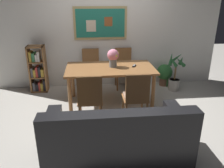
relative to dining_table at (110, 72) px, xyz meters
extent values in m
plane|color=#B7B2A8|center=(0.01, -0.48, -0.66)|extent=(12.00, 12.00, 0.00)
cube|color=silver|center=(0.01, 1.07, 0.64)|extent=(5.20, 0.10, 2.60)
cube|color=tan|center=(-0.12, 1.01, 0.80)|extent=(1.18, 0.02, 0.71)
cube|color=#1E7260|center=(-0.12, 0.99, 0.80)|extent=(1.08, 0.01, 0.61)
cube|color=beige|center=(-0.33, 0.99, 0.75)|extent=(0.21, 0.00, 0.25)
cube|color=brown|center=(0.05, 0.99, 0.83)|extent=(0.18, 0.00, 0.20)
cube|color=brown|center=(0.00, 0.00, 0.07)|extent=(1.68, 0.94, 0.04)
cylinder|color=brown|center=(-0.76, -0.39, -0.31)|extent=(0.07, 0.07, 0.71)
cylinder|color=brown|center=(0.76, -0.39, -0.31)|extent=(0.07, 0.07, 0.71)
cylinder|color=brown|center=(-0.76, 0.39, -0.31)|extent=(0.07, 0.07, 0.71)
cylinder|color=brown|center=(0.76, 0.39, -0.31)|extent=(0.07, 0.07, 0.71)
cube|color=brown|center=(0.34, -0.76, -0.22)|extent=(0.40, 0.40, 0.03)
cube|color=#997A66|center=(0.34, -0.76, -0.20)|extent=(0.36, 0.36, 0.03)
cylinder|color=brown|center=(0.17, -0.93, -0.45)|extent=(0.04, 0.04, 0.42)
cylinder|color=brown|center=(0.51, -0.93, -0.45)|extent=(0.04, 0.04, 0.42)
cylinder|color=brown|center=(0.17, -0.59, -0.45)|extent=(0.04, 0.04, 0.42)
cylinder|color=brown|center=(0.51, -0.59, -0.45)|extent=(0.04, 0.04, 0.42)
cube|color=brown|center=(0.34, -0.94, 0.02)|extent=(0.38, 0.04, 0.46)
cube|color=brown|center=(0.34, -0.94, 0.22)|extent=(0.38, 0.05, 0.06)
cube|color=brown|center=(-0.40, -0.77, -0.22)|extent=(0.40, 0.40, 0.03)
cube|color=#997A66|center=(-0.40, -0.77, -0.20)|extent=(0.36, 0.36, 0.03)
cylinder|color=brown|center=(-0.57, -0.94, -0.45)|extent=(0.04, 0.04, 0.42)
cylinder|color=brown|center=(-0.23, -0.94, -0.45)|extent=(0.04, 0.04, 0.42)
cylinder|color=brown|center=(-0.57, -0.60, -0.45)|extent=(0.04, 0.04, 0.42)
cylinder|color=brown|center=(-0.23, -0.60, -0.45)|extent=(0.04, 0.04, 0.42)
cube|color=brown|center=(-0.40, -0.95, 0.02)|extent=(0.38, 0.04, 0.46)
cube|color=brown|center=(-0.40, -0.95, 0.22)|extent=(0.38, 0.05, 0.06)
cube|color=brown|center=(-0.37, 0.77, -0.22)|extent=(0.40, 0.40, 0.03)
cube|color=#997A66|center=(-0.37, 0.77, -0.20)|extent=(0.36, 0.36, 0.03)
cylinder|color=brown|center=(-0.20, 0.94, -0.45)|extent=(0.04, 0.04, 0.42)
cylinder|color=brown|center=(-0.54, 0.94, -0.45)|extent=(0.04, 0.04, 0.42)
cylinder|color=brown|center=(-0.20, 0.60, -0.45)|extent=(0.04, 0.04, 0.42)
cylinder|color=brown|center=(-0.54, 0.60, -0.45)|extent=(0.04, 0.04, 0.42)
cube|color=brown|center=(-0.37, 0.95, 0.02)|extent=(0.38, 0.04, 0.46)
cube|color=brown|center=(-0.37, 0.95, 0.22)|extent=(0.38, 0.05, 0.06)
cube|color=brown|center=(0.39, 0.77, -0.22)|extent=(0.40, 0.40, 0.03)
cube|color=#997A66|center=(0.39, 0.77, -0.20)|extent=(0.36, 0.36, 0.03)
cylinder|color=brown|center=(0.56, 0.94, -0.45)|extent=(0.04, 0.04, 0.42)
cylinder|color=brown|center=(0.22, 0.94, -0.45)|extent=(0.04, 0.04, 0.42)
cylinder|color=brown|center=(0.56, 0.60, -0.45)|extent=(0.04, 0.04, 0.42)
cylinder|color=brown|center=(0.22, 0.60, -0.45)|extent=(0.04, 0.04, 0.42)
cube|color=brown|center=(0.39, 0.95, 0.02)|extent=(0.38, 0.04, 0.46)
cube|color=brown|center=(0.39, 0.95, 0.22)|extent=(0.38, 0.05, 0.06)
cube|color=black|center=(-0.07, -1.65, -0.46)|extent=(1.80, 0.84, 0.40)
cube|color=black|center=(-0.07, -1.97, -0.04)|extent=(1.80, 0.20, 0.44)
cube|color=black|center=(-0.88, -1.65, -0.15)|extent=(0.18, 0.80, 0.22)
cube|color=black|center=(0.74, -1.65, -0.15)|extent=(0.18, 0.80, 0.22)
cube|color=#B78C33|center=(-0.52, -1.83, -0.10)|extent=(0.32, 0.16, 0.33)
cube|color=#334C72|center=(-0.07, -1.83, -0.10)|extent=(0.32, 0.16, 0.33)
cube|color=brown|center=(-1.70, 0.78, -0.14)|extent=(0.03, 0.28, 1.03)
cube|color=brown|center=(-1.37, 0.78, -0.14)|extent=(0.03, 0.28, 1.03)
cube|color=brown|center=(-1.53, 0.78, -0.65)|extent=(0.36, 0.28, 0.03)
cube|color=brown|center=(-1.53, 0.78, 0.36)|extent=(0.36, 0.28, 0.03)
cube|color=brown|center=(-1.53, 0.78, -0.32)|extent=(0.30, 0.28, 0.02)
cube|color=brown|center=(-1.53, 0.78, 0.03)|extent=(0.30, 0.28, 0.02)
cube|color=#595960|center=(-1.65, 0.78, -0.53)|extent=(0.05, 0.22, 0.19)
cube|color=black|center=(-1.58, 0.78, -0.55)|extent=(0.06, 0.22, 0.16)
cube|color=#B2332D|center=(-1.52, 0.78, -0.53)|extent=(0.04, 0.22, 0.20)
cube|color=gold|center=(-1.47, 0.78, -0.54)|extent=(0.05, 0.22, 0.18)
cube|color=black|center=(-1.41, 0.78, -0.51)|extent=(0.05, 0.22, 0.24)
cube|color=#595960|center=(-1.65, 0.78, -0.20)|extent=(0.04, 0.22, 0.21)
cube|color=gold|center=(-1.60, 0.78, -0.22)|extent=(0.05, 0.22, 0.17)
cube|color=#B2332D|center=(-1.55, 0.78, -0.19)|extent=(0.04, 0.22, 0.23)
cube|color=black|center=(-1.49, 0.78, -0.19)|extent=(0.05, 0.22, 0.22)
cube|color=gold|center=(-1.43, 0.78, -0.22)|extent=(0.06, 0.22, 0.17)
cube|color=gold|center=(-1.64, 0.78, 0.15)|extent=(0.05, 0.22, 0.22)
cube|color=#337247|center=(-1.58, 0.78, 0.13)|extent=(0.06, 0.22, 0.19)
cube|color=beige|center=(-1.52, 0.78, 0.12)|extent=(0.04, 0.22, 0.16)
cube|color=beige|center=(-1.47, 0.78, 0.15)|extent=(0.05, 0.22, 0.22)
cylinder|color=brown|center=(1.38, 0.84, -0.57)|extent=(0.21, 0.21, 0.18)
cylinder|color=#332319|center=(1.38, 0.84, -0.49)|extent=(0.19, 0.19, 0.02)
sphere|color=#2D6B33|center=(1.38, 0.84, -0.33)|extent=(0.37, 0.37, 0.37)
cylinder|color=#2D6B33|center=(1.42, 0.72, -0.56)|extent=(0.03, 0.03, 0.25)
cylinder|color=#2D6B33|center=(1.48, 0.91, -0.58)|extent=(0.03, 0.03, 0.28)
cylinder|color=#B2ADA3|center=(1.51, 0.52, -0.53)|extent=(0.24, 0.24, 0.25)
cylinder|color=#332319|center=(1.51, 0.52, -0.42)|extent=(0.22, 0.22, 0.02)
cylinder|color=brown|center=(1.51, 0.52, -0.23)|extent=(0.04, 0.04, 0.35)
cone|color=#235B2D|center=(1.61, 0.51, 0.04)|extent=(0.12, 0.24, 0.25)
cone|color=#235B2D|center=(1.55, 0.66, 0.05)|extent=(0.30, 0.16, 0.28)
cone|color=#235B2D|center=(1.41, 0.58, 0.06)|extent=(0.19, 0.27, 0.29)
cone|color=#235B2D|center=(1.42, 0.46, 0.03)|extent=(0.20, 0.25, 0.23)
cone|color=#235B2D|center=(1.55, 0.39, 0.04)|extent=(0.29, 0.15, 0.26)
cylinder|color=slate|center=(0.06, 0.04, 0.17)|extent=(0.14, 0.14, 0.16)
sphere|color=pink|center=(0.06, 0.04, 0.32)|extent=(0.22, 0.22, 0.22)
sphere|color=pink|center=(0.01, 0.11, 0.30)|extent=(0.06, 0.06, 0.06)
sphere|color=#EACC4C|center=(0.11, -0.04, 0.33)|extent=(0.06, 0.06, 0.06)
sphere|color=#EACC4C|center=(0.14, 0.06, 0.35)|extent=(0.06, 0.06, 0.06)
cube|color=black|center=(0.47, 0.02, 0.10)|extent=(0.10, 0.16, 0.02)
cube|color=gray|center=(0.47, 0.02, 0.11)|extent=(0.07, 0.10, 0.00)
camera|label=1|loc=(-0.38, -4.09, 1.35)|focal=36.06mm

